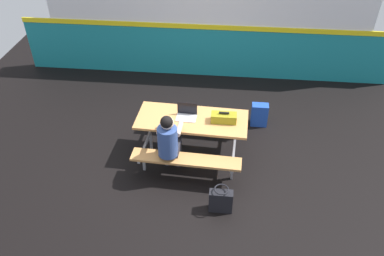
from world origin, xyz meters
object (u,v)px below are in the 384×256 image
object	(u,v)px
laptop_silver	(187,114)
backpack_dark	(259,115)
toolbox_grey	(224,118)
picnic_table_main	(192,127)
student_nearer	(169,140)
tote_bag_bright	(221,200)

from	to	relation	value
laptop_silver	backpack_dark	size ratio (longest dim) A/B	0.75
laptop_silver	toolbox_grey	bearing A→B (deg)	-6.21
picnic_table_main	backpack_dark	bearing A→B (deg)	39.74
student_nearer	toolbox_grey	xyz separation A→B (m)	(0.80, 0.52, 0.10)
toolbox_grey	backpack_dark	size ratio (longest dim) A/B	0.91
laptop_silver	tote_bag_bright	bearing A→B (deg)	-63.10
tote_bag_bright	toolbox_grey	bearing A→B (deg)	91.45
picnic_table_main	tote_bag_bright	distance (m)	1.36
picnic_table_main	student_nearer	bearing A→B (deg)	-118.56
backpack_dark	tote_bag_bright	bearing A→B (deg)	-106.11
backpack_dark	tote_bag_bright	size ratio (longest dim) A/B	1.02
toolbox_grey	tote_bag_bright	xyz separation A→B (m)	(0.03, -1.17, -0.62)
picnic_table_main	laptop_silver	xyz separation A→B (m)	(-0.09, 0.04, 0.21)
student_nearer	backpack_dark	distance (m)	2.15
backpack_dark	student_nearer	bearing A→B (deg)	-133.99
backpack_dark	tote_bag_bright	distance (m)	2.24
laptop_silver	toolbox_grey	size ratio (longest dim) A/B	0.82
tote_bag_bright	laptop_silver	bearing A→B (deg)	116.90
student_nearer	tote_bag_bright	size ratio (longest dim) A/B	2.81
laptop_silver	toolbox_grey	distance (m)	0.60
student_nearer	tote_bag_bright	xyz separation A→B (m)	(0.83, -0.65, -0.51)
backpack_dark	tote_bag_bright	world-z (taller)	backpack_dark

